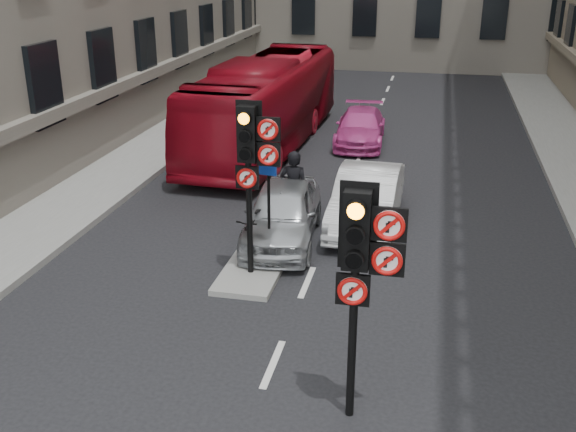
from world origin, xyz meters
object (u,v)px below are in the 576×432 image
at_px(signal_near, 362,256).
at_px(bus_red, 266,103).
at_px(car_silver, 283,213).
at_px(car_white, 367,198).
at_px(motorcyclist, 294,189).
at_px(info_sign, 269,196).
at_px(motorcycle, 253,235).
at_px(signal_far, 252,153).
at_px(car_pink, 360,127).

bearing_deg(signal_near, bus_red, 109.19).
xyz_separation_m(car_silver, car_white, (1.81, 1.38, 0.01)).
distance_m(motorcyclist, info_sign, 2.31).
xyz_separation_m(bus_red, info_sign, (2.31, -9.00, 0.04)).
height_order(car_silver, motorcycle, car_silver).
relative_size(car_white, motorcyclist, 2.21).
bearing_deg(bus_red, signal_far, -74.70).
bearing_deg(car_white, signal_near, -83.53).
height_order(signal_far, car_white, signal_far).
xyz_separation_m(motorcyclist, info_sign, (-0.07, -2.24, 0.59)).
distance_m(car_pink, motorcycle, 9.92).
xyz_separation_m(car_pink, info_sign, (-0.79, -10.11, 0.96)).
distance_m(signal_far, motorcycle, 2.44).
xyz_separation_m(signal_near, car_white, (-0.65, 7.39, -1.89)).
height_order(signal_near, car_pink, signal_near).
bearing_deg(signal_far, car_silver, 85.92).
height_order(motorcyclist, info_sign, info_sign).
bearing_deg(car_silver, signal_near, -72.62).
distance_m(signal_far, motorcyclist, 3.46).
bearing_deg(bus_red, car_white, -54.26).
height_order(car_white, motorcycle, car_white).
height_order(signal_far, bus_red, signal_far).
bearing_deg(motorcyclist, info_sign, 89.31).
relative_size(signal_near, signal_far, 1.00).
relative_size(signal_near, car_white, 0.85).
height_order(signal_near, info_sign, signal_near).
xyz_separation_m(car_pink, bus_red, (-3.11, -1.11, 0.93)).
distance_m(signal_near, motorcycle, 6.15).
bearing_deg(car_white, car_silver, -141.14).
distance_m(signal_near, car_silver, 6.76).
distance_m(car_pink, bus_red, 3.43).
height_order(car_white, motorcyclist, motorcyclist).
bearing_deg(motorcycle, car_pink, 90.34).
relative_size(motorcyclist, info_sign, 0.87).
height_order(car_silver, info_sign, info_sign).
distance_m(car_silver, motorcycle, 1.11).
xyz_separation_m(car_silver, motorcyclist, (0.06, 0.97, 0.27)).
xyz_separation_m(car_white, motorcycle, (-2.25, -2.38, -0.19)).
height_order(car_pink, info_sign, info_sign).
relative_size(car_silver, motorcyclist, 2.09).
relative_size(car_pink, motorcyclist, 2.10).
bearing_deg(car_silver, car_pink, 80.07).
height_order(signal_far, info_sign, signal_far).
bearing_deg(car_pink, car_white, -84.78).
distance_m(car_white, motorcycle, 3.28).
bearing_deg(signal_far, info_sign, 79.83).
height_order(car_silver, car_pink, car_silver).
bearing_deg(signal_far, motorcycle, 106.42).
xyz_separation_m(signal_far, motorcycle, (-0.30, 1.01, -2.20)).
height_order(signal_near, signal_far, signal_far).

